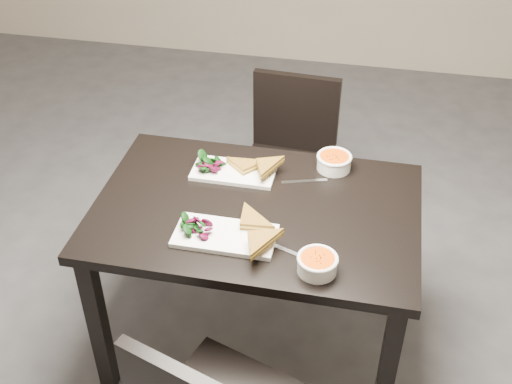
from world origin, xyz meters
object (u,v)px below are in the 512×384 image
soup_bowl_near (317,263)px  plate_near (225,236)px  table (256,228)px  soup_bowl_far (334,161)px  plate_far (234,172)px  chair_far (290,153)px

soup_bowl_near → plate_near: bearing=163.6°
table → soup_bowl_far: soup_bowl_far is taller
plate_far → soup_bowl_far: 0.40m
table → plate_near: plate_near is taller
plate_far → chair_far: bearing=76.8°
table → plate_near: bearing=-110.3°
soup_bowl_near → soup_bowl_far: 0.60m
table → plate_far: size_ratio=3.67×
chair_far → plate_near: bearing=-91.3°
table → plate_near: size_ratio=3.39×
soup_bowl_far → soup_bowl_near: bearing=-89.0°
chair_far → soup_bowl_near: (0.26, -1.07, 0.30)m
soup_bowl_near → plate_far: 0.62m
table → soup_bowl_far: size_ratio=8.53×
table → plate_far: (-0.13, 0.19, 0.11)m
plate_near → soup_bowl_near: soup_bowl_near is taller
plate_near → plate_far: 0.39m
table → soup_bowl_near: (0.26, -0.29, 0.13)m
chair_far → plate_far: bearing=-99.8°
table → plate_far: 0.25m
table → soup_bowl_near: bearing=-47.6°
chair_far → plate_far: 0.66m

